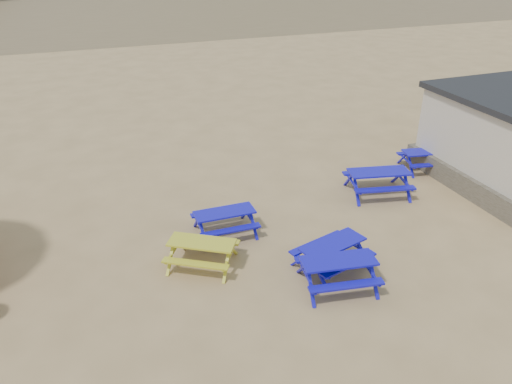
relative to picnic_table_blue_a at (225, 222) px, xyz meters
name	(u,v)px	position (x,y,z in m)	size (l,w,h in m)	color
ground	(283,244)	(1.35, -1.16, -0.37)	(400.00, 400.00, 0.00)	tan
wet_sand	(100,8)	(1.35, 53.84, -0.36)	(400.00, 400.00, 0.00)	brown
picnic_table_blue_a	(225,222)	(0.00, 0.00, 0.00)	(1.76, 1.43, 0.73)	#100FA8
picnic_table_blue_b	(378,182)	(5.57, 0.58, 0.06)	(2.32, 2.03, 0.84)	#100FA8
picnic_table_blue_c	(426,160)	(8.36, 1.65, 0.00)	(1.99, 1.72, 0.73)	#100FA8
picnic_table_blue_d	(338,273)	(1.87, -3.34, 0.02)	(2.07, 1.78, 0.77)	#100FA8
picnic_table_blue_e	(332,255)	(2.11, -2.61, 0.01)	(2.11, 1.86, 0.75)	#100FA8
picnic_table_yellow	(202,253)	(-1.04, -1.30, 0.00)	(2.21, 2.11, 0.73)	gold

